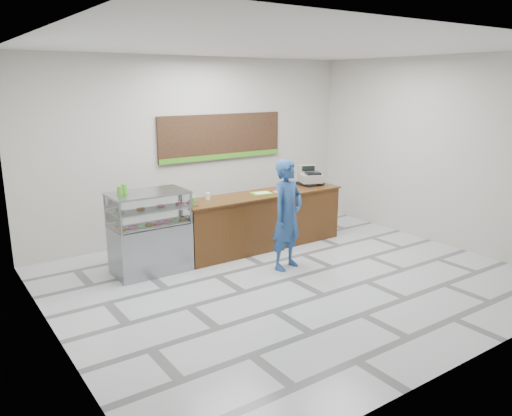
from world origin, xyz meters
TOP-DOWN VIEW (x-y plane):
  - floor at (0.00, 0.00)m, footprint 7.00×7.00m
  - back_wall at (0.00, 3.00)m, footprint 7.00×0.00m
  - ceiling at (0.00, 0.00)m, footprint 7.00×7.00m
  - sales_counter at (0.55, 1.55)m, footprint 3.26×0.76m
  - display_case at (-1.67, 1.55)m, footprint 1.22×0.72m
  - menu_board at (0.55, 2.96)m, footprint 2.80×0.06m
  - cash_register at (1.79, 1.66)m, footprint 0.53×0.54m
  - card_terminal at (1.63, 1.53)m, footprint 0.09×0.17m
  - serving_tray at (0.52, 1.52)m, footprint 0.40×0.32m
  - napkin_box at (-0.95, 1.62)m, footprint 0.15×0.15m
  - straw_cup at (-0.53, 1.67)m, footprint 0.08×0.08m
  - promo_box at (-0.95, 1.42)m, footprint 0.19×0.15m
  - donut_decal at (0.86, 1.50)m, footprint 0.17×0.17m
  - green_cup_left at (-2.09, 1.63)m, footprint 0.08×0.08m
  - green_cup_right at (-2.00, 1.68)m, footprint 0.09×0.09m
  - customer at (0.26, 0.43)m, footprint 0.76×0.59m

SIDE VIEW (x-z plane):
  - floor at x=0.00m, z-range 0.00..0.00m
  - sales_counter at x=0.55m, z-range 0.00..1.03m
  - display_case at x=-1.67m, z-range 0.01..1.34m
  - customer at x=0.26m, z-range 0.00..1.82m
  - donut_decal at x=0.86m, z-range 1.03..1.03m
  - serving_tray at x=0.52m, z-range 1.03..1.05m
  - card_terminal at x=1.63m, z-range 1.03..1.07m
  - straw_cup at x=-0.53m, z-range 1.03..1.15m
  - napkin_box at x=-0.95m, z-range 1.03..1.16m
  - promo_box at x=-0.95m, z-range 1.03..1.18m
  - cash_register at x=1.79m, z-range 0.98..1.36m
  - green_cup_left at x=-2.09m, z-range 1.33..1.46m
  - green_cup_right at x=-2.00m, z-range 1.33..1.48m
  - back_wall at x=0.00m, z-range -1.75..5.25m
  - menu_board at x=0.55m, z-range 1.48..2.38m
  - ceiling at x=0.00m, z-range 3.50..3.50m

